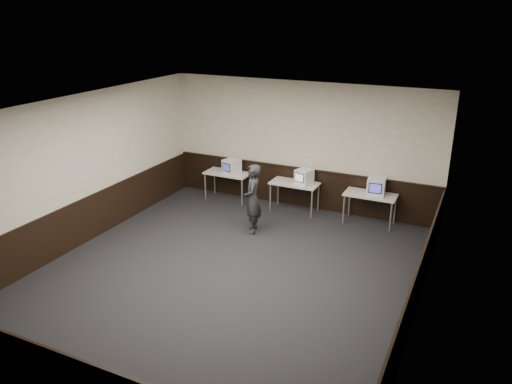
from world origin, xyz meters
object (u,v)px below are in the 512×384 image
desk_left (228,175)px  person (253,199)px  desk_right (370,197)px  emac_right (376,186)px  emac_left (232,166)px  emac_center (304,177)px  desk_center (295,185)px

desk_left → person: bearing=-46.6°
desk_right → emac_right: 0.30m
emac_left → emac_right: (3.78, 0.04, 0.01)m
emac_left → emac_center: emac_left is taller
emac_left → desk_right: bearing=16.0°
desk_right → emac_left: bearing=-179.8°
desk_left → emac_left: bearing=-6.5°
emac_right → emac_left: bearing=174.5°
emac_center → desk_left: bearing=-162.0°
desk_center → desk_right: bearing=0.0°
desk_center → emac_right: 2.03m
emac_center → emac_right: (1.78, -0.01, 0.02)m
desk_left → emac_center: emac_center is taller
desk_right → emac_center: emac_center is taller
desk_center → emac_right: bearing=0.7°
desk_center → person: (-0.40, -1.59, 0.12)m
emac_left → emac_center: 1.99m
desk_center → emac_center: (0.23, 0.04, 0.25)m
emac_left → person: (1.37, -1.58, -0.13)m
person → desk_left: bearing=-157.6°
desk_left → desk_center: (1.90, 0.00, 0.00)m
emac_center → desk_center: bearing=-154.1°
desk_left → person: (1.50, -1.59, 0.12)m
desk_left → person: 2.19m
emac_left → emac_right: emac_right is taller
desk_right → person: bearing=-145.3°
emac_left → emac_center: size_ratio=1.03×
desk_center → emac_left: 1.78m
desk_right → emac_right: (0.11, 0.02, 0.27)m
desk_left → desk_right: (3.80, 0.00, 0.00)m
desk_center → desk_right: 1.90m
person → emac_left: bearing=-160.0°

